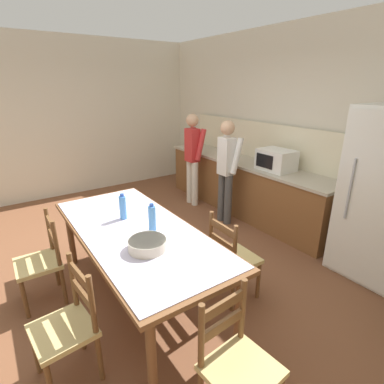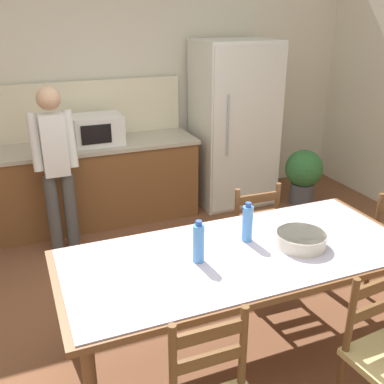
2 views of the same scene
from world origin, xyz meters
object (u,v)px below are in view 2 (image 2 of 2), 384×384
(person_at_counter, at_px, (56,163))
(serving_bowl, at_px, (301,239))
(bottle_near_centre, at_px, (199,243))
(bottle_off_centre, at_px, (247,223))
(dining_table, at_px, (240,262))
(refrigerator, at_px, (234,125))
(chair_side_far_right, at_px, (248,232))
(potted_plant, at_px, (304,173))
(microwave, at_px, (98,129))

(person_at_counter, bearing_deg, serving_bowl, -146.76)
(bottle_near_centre, distance_m, serving_bowl, 0.69)
(bottle_off_centre, bearing_deg, dining_table, -132.48)
(refrigerator, distance_m, chair_side_far_right, 1.81)
(bottle_off_centre, xyz_separation_m, potted_plant, (1.79, 1.84, -0.52))
(dining_table, xyz_separation_m, bottle_near_centre, (-0.28, -0.00, 0.20))
(bottle_near_centre, bearing_deg, person_at_counter, 107.76)
(bottle_near_centre, bearing_deg, dining_table, 0.27)
(microwave, relative_size, serving_bowl, 1.56)
(potted_plant, bearing_deg, serving_bowl, -126.41)
(serving_bowl, xyz_separation_m, potted_plant, (1.50, 2.04, -0.45))
(person_at_counter, bearing_deg, chair_side_far_right, -128.43)
(bottle_off_centre, bearing_deg, microwave, 102.64)
(dining_table, bearing_deg, chair_side_far_right, 57.24)
(bottle_near_centre, relative_size, serving_bowl, 0.84)
(potted_plant, bearing_deg, microwave, 168.98)
(refrigerator, height_order, microwave, refrigerator)
(bottle_near_centre, xyz_separation_m, bottle_off_centre, (0.40, 0.12, 0.00))
(bottle_near_centre, height_order, bottle_off_centre, same)
(refrigerator, distance_m, potted_plant, 1.01)
(refrigerator, height_order, serving_bowl, refrigerator)
(microwave, bearing_deg, serving_bowl, -72.19)
(dining_table, xyz_separation_m, potted_plant, (1.90, 1.96, -0.32))
(bottle_near_centre, relative_size, chair_side_far_right, 0.30)
(dining_table, distance_m, serving_bowl, 0.42)
(bottle_near_centre, bearing_deg, refrigerator, 58.63)
(dining_table, xyz_separation_m, person_at_counter, (-0.89, 1.89, 0.18))
(bottle_near_centre, distance_m, bottle_off_centre, 0.42)
(dining_table, distance_m, chair_side_far_right, 0.97)
(microwave, relative_size, bottle_off_centre, 1.85)
(dining_table, distance_m, potted_plant, 2.75)
(serving_bowl, height_order, chair_side_far_right, chair_side_far_right)
(refrigerator, relative_size, bottle_near_centre, 6.98)
(serving_bowl, bearing_deg, bottle_off_centre, 145.56)
(dining_table, bearing_deg, bottle_near_centre, -179.73)
(bottle_off_centre, bearing_deg, refrigerator, 64.90)
(microwave, height_order, chair_side_far_right, microwave)
(bottle_off_centre, height_order, chair_side_far_right, bottle_off_centre)
(microwave, height_order, bottle_off_centre, microwave)
(microwave, xyz_separation_m, serving_bowl, (0.80, -2.48, -0.20))
(bottle_off_centre, xyz_separation_m, person_at_counter, (-1.00, 1.77, -0.02))
(dining_table, bearing_deg, refrigerator, 63.82)
(chair_side_far_right, height_order, potted_plant, chair_side_far_right)
(bottle_off_centre, relative_size, chair_side_far_right, 0.30)
(potted_plant, bearing_deg, bottle_off_centre, -134.13)
(dining_table, bearing_deg, bottle_off_centre, 47.52)
(refrigerator, xyz_separation_m, bottle_off_centre, (-1.06, -2.27, -0.04))
(chair_side_far_right, relative_size, potted_plant, 1.36)
(bottle_off_centre, relative_size, potted_plant, 0.40)
(serving_bowl, xyz_separation_m, person_at_counter, (-1.29, 1.96, 0.06))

